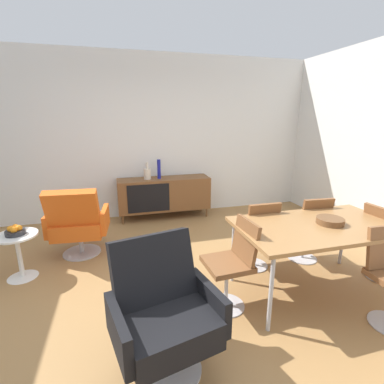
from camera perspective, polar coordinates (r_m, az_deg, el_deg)
ground_plane at (r=3.05m, az=-5.08°, el=-20.34°), size 8.32×8.32×0.00m
wall_back at (r=5.08m, az=-10.79°, el=10.76°), size 6.80×0.12×2.80m
sideboard at (r=4.99m, az=-5.70°, el=-0.34°), size 1.60×0.45×0.72m
vase_cobalt at (r=4.88m, az=-6.74°, el=4.66°), size 0.06×0.06×0.33m
vase_sculptural_dark at (r=4.87m, az=-9.08°, el=3.77°), size 0.12×0.12×0.29m
dining_table at (r=3.05m, az=24.23°, el=-6.78°), size 1.60×0.90×0.74m
wooden_bowl_on_table at (r=3.09m, az=26.28°, el=-5.29°), size 0.26×0.26×0.06m
dining_chair_near_window at (r=2.70m, az=8.37°, el=-13.70°), size 0.45×0.43×0.86m
dining_chair_back_right at (r=3.73m, az=22.64°, el=-6.39°), size 0.43×0.45×0.86m
dining_chair_back_left at (r=3.37m, az=13.11°, el=-7.90°), size 0.40×0.43×0.86m
lounge_chair_red at (r=3.87m, az=-22.28°, el=-5.66°), size 0.76×0.70×0.95m
armchair_black_shell at (r=2.13m, az=-5.92°, el=-22.54°), size 0.81×0.77×0.95m
side_table_round at (r=3.71m, az=-31.80°, el=-10.19°), size 0.44×0.44×0.52m
fruit_bowl at (r=3.62m, az=-32.33°, el=-6.70°), size 0.20×0.20×0.11m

